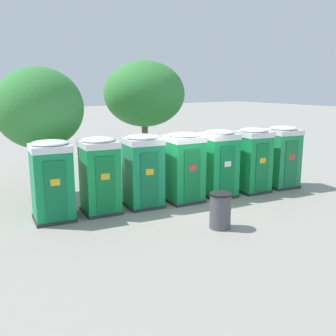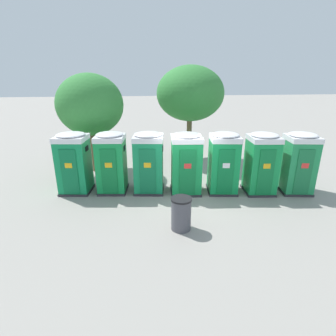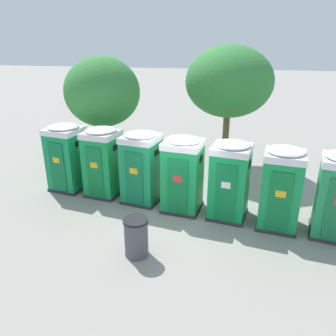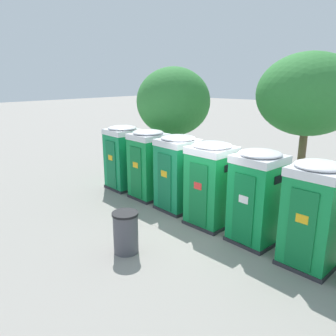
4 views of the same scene
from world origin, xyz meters
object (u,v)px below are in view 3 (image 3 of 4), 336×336
Objects in this scene: portapotty_0 at (67,157)px; portapotty_1 at (103,162)px; portapotty_2 at (141,167)px; portapotty_5 at (281,188)px; portapotty_4 at (230,180)px; street_tree_1 at (102,92)px; trash_can at (136,237)px; street_tree_0 at (229,82)px; portapotty_3 at (183,174)px.

portapotty_1 is at bearing -5.97° from portapotty_0.
portapotty_2 is 4.62m from portapotty_5.
portapotty_1 is at bearing 171.72° from portapotty_4.
portapotty_2 is at bearing -7.73° from portapotty_1.
street_tree_1 reaches higher than trash_can.
street_tree_0 reaches higher than portapotty_4.
trash_can is (2.33, -3.32, -0.74)m from portapotty_1.
portapotty_2 is 2.36× the size of trash_can.
portapotty_5 is (6.09, -0.93, -0.00)m from portapotty_1.
portapotty_1 is at bearing 171.29° from portapotty_5.
portapotty_0 is 1.54m from portapotty_1.
trash_can is at bearing -54.93° from portapotty_1.
portapotty_0 is 1.00× the size of portapotty_1.
portapotty_4 is (3.04, -0.46, 0.00)m from portapotty_2.
portapotty_0 is at bearing 137.98° from trash_can.
street_tree_0 is (5.66, 3.89, 2.46)m from portapotty_0.
portapotty_3 is 2.36× the size of trash_can.
portapotty_2 is at bearing -48.70° from street_tree_1.
street_tree_1 is at bearing 119.21° from trash_can.
street_tree_1 is at bearing 79.31° from portapotty_0.
portapotty_5 is at bearing -7.74° from portapotty_3.
portapotty_3 is at bearing -38.42° from street_tree_1.
portapotty_3 is 3.08m from portapotty_5.
street_tree_1 is at bearing 152.88° from portapotty_5.
portapotty_0 is 1.00× the size of portapotty_5.
portapotty_0 is 6.16m from portapotty_4.
portapotty_3 and portapotty_5 have the same top height.
portapotty_2 reaches higher than trash_can.
street_tree_0 is (2.60, 4.26, 2.46)m from portapotty_2.
portapotty_4 is at bearing -31.09° from street_tree_1.
portapotty_2 is at bearing 170.97° from portapotty_5.
portapotty_2 is at bearing 168.37° from portapotty_3.
portapotty_4 is at bearing -84.67° from street_tree_0.
portapotty_1 is 3.56m from street_tree_1.
trash_can is at bearing -104.18° from portapotty_3.
portapotty_2 and portapotty_4 have the same top height.
portapotty_1 is 0.53× the size of street_tree_1.
trash_can is (-3.76, -2.39, -0.74)m from portapotty_5.
street_tree_1 is (-1.05, 2.72, 2.05)m from portapotty_1.
portapotty_1 is at bearing -135.52° from street_tree_0.
portapotty_4 is 5.34m from street_tree_0.
portapotty_1 is 1.00× the size of portapotty_3.
street_tree_0 reaches higher than portapotty_5.
portapotty_2 is 0.53× the size of street_tree_1.
portapotty_5 is 8.27m from street_tree_1.
portapotty_5 is 4.51m from trash_can.
trash_can is at bearing -42.02° from portapotty_0.
portapotty_0 is at bearing 172.29° from portapotty_4.
portapotty_2 is at bearing -121.42° from street_tree_0.
portapotty_4 is at bearing 170.02° from portapotty_5.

